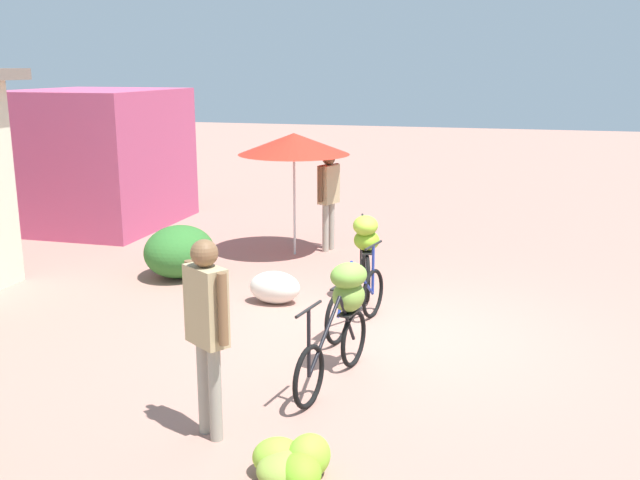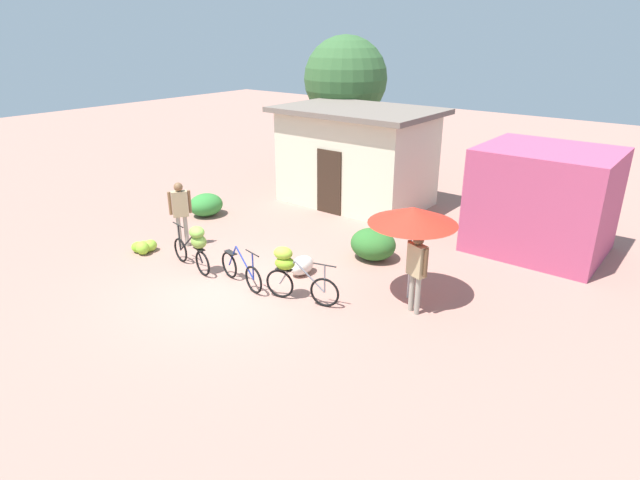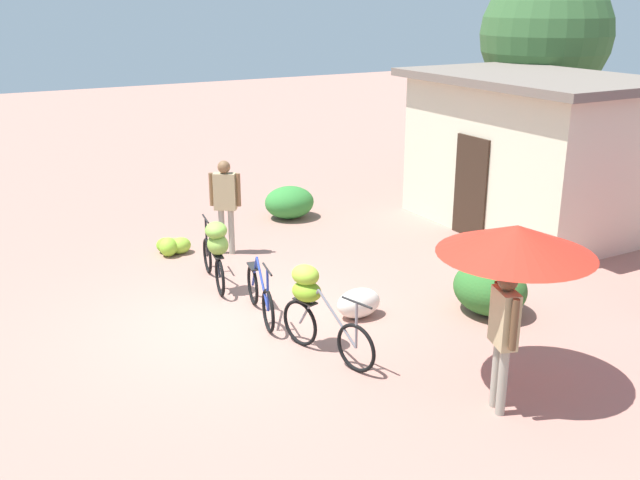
# 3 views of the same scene
# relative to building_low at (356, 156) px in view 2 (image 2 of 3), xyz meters

# --- Properties ---
(ground_plane) EXTENTS (60.00, 60.00, 0.00)m
(ground_plane) POSITION_rel_building_low_xyz_m (1.50, -7.08, -1.57)
(ground_plane) COLOR #A27365
(building_low) EXTENTS (5.03, 3.39, 3.10)m
(building_low) POSITION_rel_building_low_xyz_m (0.00, 0.00, 0.00)
(building_low) COLOR beige
(building_low) RESTS_ON ground
(shop_pink) EXTENTS (3.20, 2.80, 2.68)m
(shop_pink) POSITION_rel_building_low_xyz_m (6.08, -0.42, -0.23)
(shop_pink) COLOR #B6486F
(shop_pink) RESTS_ON ground
(tree_behind_building) EXTENTS (3.10, 3.10, 5.24)m
(tree_behind_building) POSITION_rel_building_low_xyz_m (-2.37, 2.63, 2.10)
(tree_behind_building) COLOR brown
(tree_behind_building) RESTS_ON ground
(hedge_bush_front_left) EXTENTS (0.96, 1.08, 0.69)m
(hedge_bush_front_left) POSITION_rel_building_low_xyz_m (-2.86, -4.00, -1.23)
(hedge_bush_front_left) COLOR #338035
(hedge_bush_front_left) RESTS_ON ground
(hedge_bush_front_right) EXTENTS (1.17, 1.03, 0.79)m
(hedge_bush_front_right) POSITION_rel_building_low_xyz_m (3.04, -3.63, -1.18)
(hedge_bush_front_right) COLOR #2E6B2A
(hedge_bush_front_right) RESTS_ON ground
(market_umbrella) EXTENTS (1.85, 1.85, 2.06)m
(market_umbrella) POSITION_rel_building_low_xyz_m (4.78, -4.92, 0.31)
(market_umbrella) COLOR beige
(market_umbrella) RESTS_ON ground
(bicycle_leftmost) EXTENTS (1.67, 0.49, 1.18)m
(bicycle_leftmost) POSITION_rel_building_low_xyz_m (0.17, -6.87, -0.84)
(bicycle_leftmost) COLOR black
(bicycle_leftmost) RESTS_ON ground
(bicycle_near_pile) EXTENTS (1.63, 0.39, 0.96)m
(bicycle_near_pile) POSITION_rel_building_low_xyz_m (1.50, -6.71, -1.22)
(bicycle_near_pile) COLOR black
(bicycle_near_pile) RESTS_ON ground
(bicycle_center_loaded) EXTENTS (1.65, 0.57, 1.18)m
(bicycle_center_loaded) POSITION_rel_building_low_xyz_m (2.85, -6.54, -0.85)
(bicycle_center_loaded) COLOR black
(bicycle_center_loaded) RESTS_ON ground
(banana_pile_on_ground) EXTENTS (0.70, 0.70, 0.35)m
(banana_pile_on_ground) POSITION_rel_building_low_xyz_m (-1.87, -6.96, -1.42)
(banana_pile_on_ground) COLOR #8CBF35
(banana_pile_on_ground) RESTS_ON ground
(produce_sack) EXTENTS (0.45, 0.71, 0.44)m
(produce_sack) POSITION_rel_building_low_xyz_m (2.21, -5.43, -1.35)
(produce_sack) COLOR silver
(produce_sack) RESTS_ON ground
(person_vendor) EXTENTS (0.55, 0.32, 1.72)m
(person_vendor) POSITION_rel_building_low_xyz_m (5.19, -5.41, -0.51)
(person_vendor) COLOR gray
(person_vendor) RESTS_ON ground
(person_bystander) EXTENTS (0.39, 0.49, 1.76)m
(person_bystander) POSITION_rel_building_low_xyz_m (-1.38, -6.06, -0.48)
(person_bystander) COLOR gray
(person_bystander) RESTS_ON ground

